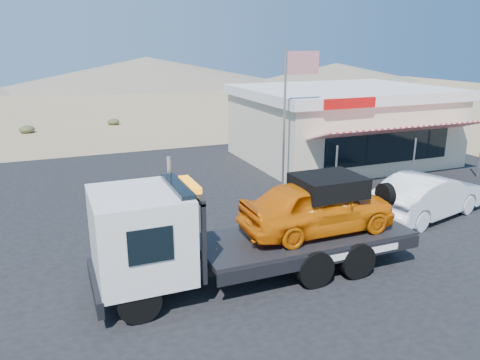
{
  "coord_description": "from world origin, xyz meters",
  "views": [
    {
      "loc": [
        -4.09,
        -12.22,
        6.19
      ],
      "look_at": [
        1.95,
        2.51,
        1.5
      ],
      "focal_mm": 35.0,
      "sensor_mm": 36.0,
      "label": 1
    }
  ],
  "objects_px": {
    "tow_truck": "(252,224)",
    "flagpole": "(290,105)",
    "jerky_store": "(341,123)",
    "white_sedan": "(428,195)"
  },
  "relations": [
    {
      "from": "white_sedan",
      "to": "flagpole",
      "type": "distance_m",
      "value": 6.28
    },
    {
      "from": "tow_truck",
      "to": "flagpole",
      "type": "xyz_separation_m",
      "value": [
        4.34,
        6.12,
        2.2
      ]
    },
    {
      "from": "white_sedan",
      "to": "flagpole",
      "type": "height_order",
      "value": "flagpole"
    },
    {
      "from": "white_sedan",
      "to": "flagpole",
      "type": "bearing_deg",
      "value": 25.06
    },
    {
      "from": "tow_truck",
      "to": "jerky_store",
      "type": "relative_size",
      "value": 0.84
    },
    {
      "from": "jerky_store",
      "to": "flagpole",
      "type": "relative_size",
      "value": 1.73
    },
    {
      "from": "white_sedan",
      "to": "jerky_store",
      "type": "xyz_separation_m",
      "value": [
        2.09,
        8.81,
        1.15
      ]
    },
    {
      "from": "jerky_store",
      "to": "flagpole",
      "type": "distance_m",
      "value": 7.36
    },
    {
      "from": "white_sedan",
      "to": "flagpole",
      "type": "xyz_separation_m",
      "value": [
        -3.48,
        4.33,
        2.93
      ]
    },
    {
      "from": "white_sedan",
      "to": "jerky_store",
      "type": "bearing_deg",
      "value": -27.04
    }
  ]
}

